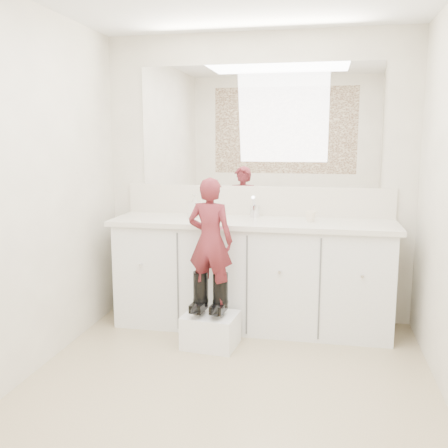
# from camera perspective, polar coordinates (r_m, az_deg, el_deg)

# --- Properties ---
(floor) EXTENTS (3.00, 3.00, 0.00)m
(floor) POSITION_cam_1_polar(r_m,az_deg,el_deg) (3.16, -0.18, -19.37)
(floor) COLOR #958161
(floor) RESTS_ON ground
(wall_back) EXTENTS (2.60, 0.00, 2.60)m
(wall_back) POSITION_cam_1_polar(r_m,az_deg,el_deg) (4.26, 3.82, 5.16)
(wall_back) COLOR beige
(wall_back) RESTS_ON floor
(wall_front) EXTENTS (2.60, 0.00, 2.60)m
(wall_front) POSITION_cam_1_polar(r_m,az_deg,el_deg) (1.37, -12.76, -4.74)
(wall_front) COLOR beige
(wall_front) RESTS_ON floor
(wall_left) EXTENTS (0.00, 3.00, 3.00)m
(wall_left) POSITION_cam_1_polar(r_m,az_deg,el_deg) (3.29, -22.99, 3.09)
(wall_left) COLOR beige
(wall_left) RESTS_ON floor
(vanity_cabinet) EXTENTS (2.20, 0.55, 0.85)m
(vanity_cabinet) POSITION_cam_1_polar(r_m,az_deg,el_deg) (4.12, 3.20, -5.94)
(vanity_cabinet) COLOR silver
(vanity_cabinet) RESTS_ON floor
(countertop) EXTENTS (2.28, 0.58, 0.04)m
(countertop) POSITION_cam_1_polar(r_m,az_deg,el_deg) (4.01, 3.23, 0.14)
(countertop) COLOR beige
(countertop) RESTS_ON vanity_cabinet
(backsplash) EXTENTS (2.28, 0.03, 0.25)m
(backsplash) POSITION_cam_1_polar(r_m,az_deg,el_deg) (4.26, 3.77, 2.67)
(backsplash) COLOR beige
(backsplash) RESTS_ON countertop
(mirror) EXTENTS (2.00, 0.02, 1.00)m
(mirror) POSITION_cam_1_polar(r_m,az_deg,el_deg) (4.23, 3.87, 11.10)
(mirror) COLOR white
(mirror) RESTS_ON wall_back
(dot_panel) EXTENTS (2.00, 0.01, 1.20)m
(dot_panel) POSITION_cam_1_polar(r_m,az_deg,el_deg) (1.34, -13.32, 14.37)
(dot_panel) COLOR #472819
(dot_panel) RESTS_ON wall_front
(faucet) EXTENTS (0.08, 0.08, 0.10)m
(faucet) POSITION_cam_1_polar(r_m,az_deg,el_deg) (4.16, 3.56, 1.46)
(faucet) COLOR silver
(faucet) RESTS_ON countertop
(cup) EXTENTS (0.11, 0.11, 0.08)m
(cup) POSITION_cam_1_polar(r_m,az_deg,el_deg) (4.00, 9.88, 0.88)
(cup) COLOR beige
(cup) RESTS_ON countertop
(soap_bottle) EXTENTS (0.11, 0.11, 0.19)m
(soap_bottle) POSITION_cam_1_polar(r_m,az_deg,el_deg) (4.16, -3.33, 2.12)
(soap_bottle) COLOR beige
(soap_bottle) RESTS_ON countertop
(step_stool) EXTENTS (0.42, 0.36, 0.25)m
(step_stool) POSITION_cam_1_polar(r_m,az_deg,el_deg) (3.82, -1.53, -12.02)
(step_stool) COLOR white
(step_stool) RESTS_ON floor
(boot_left) EXTENTS (0.14, 0.23, 0.32)m
(boot_left) POSITION_cam_1_polar(r_m,az_deg,el_deg) (3.74, -2.68, -7.88)
(boot_left) COLOR black
(boot_left) RESTS_ON step_stool
(boot_right) EXTENTS (0.14, 0.23, 0.32)m
(boot_right) POSITION_cam_1_polar(r_m,az_deg,el_deg) (3.71, -0.41, -8.02)
(boot_right) COLOR black
(boot_right) RESTS_ON step_stool
(toddler) EXTENTS (0.36, 0.26, 0.92)m
(toddler) POSITION_cam_1_polar(r_m,az_deg,el_deg) (3.62, -1.58, -1.91)
(toddler) COLOR #972E37
(toddler) RESTS_ON step_stool
(toothbrush) EXTENTS (0.14, 0.03, 0.06)m
(toothbrush) POSITION_cam_1_polar(r_m,az_deg,el_deg) (3.59, -0.49, -0.55)
(toothbrush) COLOR pink
(toothbrush) RESTS_ON toddler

